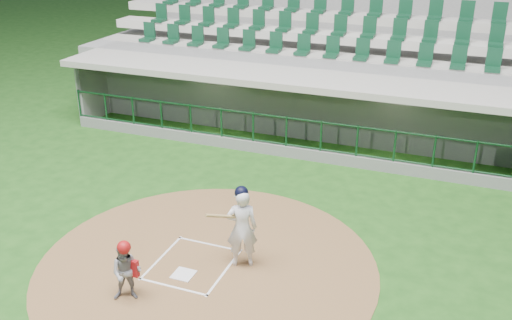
{
  "coord_description": "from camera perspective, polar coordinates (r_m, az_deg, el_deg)",
  "views": [
    {
      "loc": [
        4.94,
        -9.29,
        6.9
      ],
      "look_at": [
        0.32,
        2.6,
        1.3
      ],
      "focal_mm": 40.0,
      "sensor_mm": 36.0,
      "label": 1
    }
  ],
  "objects": [
    {
      "name": "catcher",
      "position": [
        11.26,
        -12.82,
        -10.75
      ],
      "size": [
        0.72,
        0.65,
        1.28
      ],
      "color": "gray",
      "rests_on": "dirt_circle"
    },
    {
      "name": "ground",
      "position": [
        12.58,
        -5.75,
        -9.69
      ],
      "size": [
        120.0,
        120.0,
        0.0
      ],
      "primitive_type": "plane",
      "color": "#1B4914",
      "rests_on": "ground"
    },
    {
      "name": "seating_deck",
      "position": [
        21.5,
        7.32,
        8.75
      ],
      "size": [
        17.0,
        6.72,
        5.15
      ],
      "color": "gray",
      "rests_on": "ground"
    },
    {
      "name": "dirt_circle",
      "position": [
        12.32,
        -4.9,
        -10.43
      ],
      "size": [
        7.2,
        7.2,
        0.01
      ],
      "primitive_type": "cylinder",
      "color": "brown",
      "rests_on": "ground"
    },
    {
      "name": "batter_box_chalk",
      "position": [
        12.35,
        -6.38,
        -10.32
      ],
      "size": [
        1.55,
        1.8,
        0.01
      ],
      "color": "white",
      "rests_on": "ground"
    },
    {
      "name": "home_plate",
      "position": [
        12.06,
        -7.27,
        -11.28
      ],
      "size": [
        0.43,
        0.43,
        0.02
      ],
      "primitive_type": "cube",
      "color": "white",
      "rests_on": "dirt_circle"
    },
    {
      "name": "batter",
      "position": [
        11.81,
        -1.44,
        -6.67
      ],
      "size": [
        0.92,
        0.96,
        1.84
      ],
      "color": "silver",
      "rests_on": "dirt_circle"
    },
    {
      "name": "dugout_structure",
      "position": [
        18.78,
        4.72,
        5.19
      ],
      "size": [
        16.4,
        3.7,
        3.0
      ],
      "color": "slate",
      "rests_on": "ground"
    }
  ]
}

